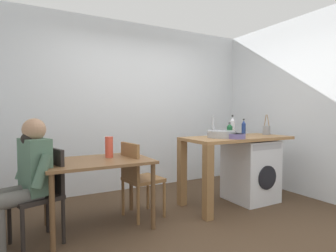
# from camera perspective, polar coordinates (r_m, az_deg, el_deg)

# --- Properties ---
(ground_plane) EXTENTS (5.46, 5.46, 0.00)m
(ground_plane) POSITION_cam_1_polar(r_m,az_deg,el_deg) (3.22, 4.66, -20.09)
(ground_plane) COLOR #4C3826
(wall_back) EXTENTS (4.60, 0.10, 2.70)m
(wall_back) POSITION_cam_1_polar(r_m,az_deg,el_deg) (4.53, -7.49, 4.09)
(wall_back) COLOR silver
(wall_back) RESTS_ON ground_plane
(wall_counter_side) EXTENTS (0.10, 3.80, 2.70)m
(wall_counter_side) POSITION_cam_1_polar(r_m,az_deg,el_deg) (4.51, 28.31, 3.77)
(wall_counter_side) COLOR silver
(wall_counter_side) RESTS_ON ground_plane
(dining_table) EXTENTS (1.10, 0.76, 0.74)m
(dining_table) POSITION_cam_1_polar(r_m,az_deg,el_deg) (3.08, -14.40, -8.66)
(dining_table) COLOR brown
(dining_table) RESTS_ON ground_plane
(chair_person_seat) EXTENTS (0.50, 0.50, 0.90)m
(chair_person_seat) POSITION_cam_1_polar(r_m,az_deg,el_deg) (2.95, -24.61, -12.04)
(chair_person_seat) COLOR black
(chair_person_seat) RESTS_ON ground_plane
(chair_opposite) EXTENTS (0.45, 0.45, 0.90)m
(chair_opposite) POSITION_cam_1_polar(r_m,az_deg,el_deg) (3.29, -6.33, -10.26)
(chair_opposite) COLOR olive
(chair_opposite) RESTS_ON ground_plane
(seated_person) EXTENTS (0.56, 0.54, 1.20)m
(seated_person) POSITION_cam_1_polar(r_m,az_deg,el_deg) (2.86, -27.71, -9.22)
(seated_person) COLOR #595651
(seated_person) RESTS_ON ground_plane
(kitchen_counter) EXTENTS (1.50, 0.68, 0.92)m
(kitchen_counter) POSITION_cam_1_polar(r_m,az_deg,el_deg) (3.72, 11.78, -4.79)
(kitchen_counter) COLOR #9E7042
(kitchen_counter) RESTS_ON ground_plane
(washing_machine) EXTENTS (0.60, 0.61, 0.86)m
(washing_machine) POSITION_cam_1_polar(r_m,az_deg,el_deg) (4.09, 16.88, -8.85)
(washing_machine) COLOR silver
(washing_machine) RESTS_ON ground_plane
(sink_basin) EXTENTS (0.38, 0.38, 0.09)m
(sink_basin) POSITION_cam_1_polar(r_m,az_deg,el_deg) (3.66, 11.20, -1.69)
(sink_basin) COLOR #9EA0A5
(sink_basin) RESTS_ON kitchen_counter
(tap) EXTENTS (0.02, 0.02, 0.28)m
(tap) POSITION_cam_1_polar(r_m,az_deg,el_deg) (3.80, 9.48, -0.08)
(tap) COLOR #B2B2B7
(tap) RESTS_ON kitchen_counter
(bottle_tall_green) EXTENTS (0.08, 0.08, 0.19)m
(bottle_tall_green) POSITION_cam_1_polar(r_m,az_deg,el_deg) (3.90, 12.79, -0.82)
(bottle_tall_green) COLOR #19592D
(bottle_tall_green) RESTS_ON kitchen_counter
(bottle_squat_brown) EXTENTS (0.07, 0.07, 0.29)m
(bottle_squat_brown) POSITION_cam_1_polar(r_m,az_deg,el_deg) (4.02, 13.36, -0.05)
(bottle_squat_brown) COLOR silver
(bottle_squat_brown) RESTS_ON kitchen_counter
(bottle_clear_small) EXTENTS (0.06, 0.06, 0.24)m
(bottle_clear_small) POSITION_cam_1_polar(r_m,az_deg,el_deg) (4.02, 15.57, -0.43)
(bottle_clear_small) COLOR navy
(bottle_clear_small) RESTS_ON kitchen_counter
(mixing_bowl) EXTENTS (0.23, 0.23, 0.06)m
(mixing_bowl) POSITION_cam_1_polar(r_m,az_deg,el_deg) (3.56, 14.16, -2.02)
(mixing_bowl) COLOR slate
(mixing_bowl) RESTS_ON kitchen_counter
(utensil_crock) EXTENTS (0.11, 0.11, 0.30)m
(utensil_crock) POSITION_cam_1_polar(r_m,az_deg,el_deg) (4.32, 19.93, -0.79)
(utensil_crock) COLOR gray
(utensil_crock) RESTS_ON kitchen_counter
(vase) EXTENTS (0.09, 0.09, 0.24)m
(vase) POSITION_cam_1_polar(r_m,az_deg,el_deg) (3.18, -12.26, -4.33)
(vase) COLOR #D84C38
(vase) RESTS_ON dining_table
(scissors) EXTENTS (0.15, 0.06, 0.01)m
(scissors) POSITION_cam_1_polar(r_m,az_deg,el_deg) (3.73, 14.69, -2.28)
(scissors) COLOR #B2B2B7
(scissors) RESTS_ON kitchen_counter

